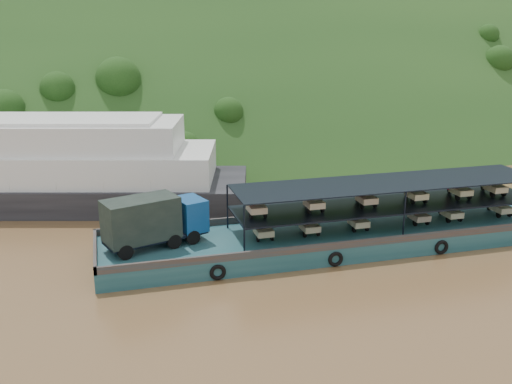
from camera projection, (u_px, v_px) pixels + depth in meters
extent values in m
plane|color=brown|center=(293.00, 242.00, 42.37)|extent=(160.00, 160.00, 0.00)
cube|color=#193C15|center=(205.00, 146.00, 75.68)|extent=(140.00, 39.60, 39.60)
cube|color=#133E44|center=(342.00, 237.00, 41.70)|extent=(35.00, 7.00, 1.20)
cube|color=#592D19|center=(325.00, 212.00, 44.60)|extent=(35.00, 0.20, 0.50)
cube|color=#592D19|center=(363.00, 243.00, 38.31)|extent=(35.00, 0.20, 0.50)
cube|color=#592D19|center=(95.00, 250.00, 37.06)|extent=(0.20, 7.00, 0.50)
torus|color=black|center=(218.00, 272.00, 35.90)|extent=(1.06, 0.26, 1.06)
torus|color=black|center=(336.00, 259.00, 37.92)|extent=(1.06, 0.26, 1.06)
torus|color=black|center=(441.00, 247.00, 39.94)|extent=(1.06, 0.26, 1.06)
cylinder|color=black|center=(125.00, 252.00, 36.11)|extent=(1.06, 0.65, 1.00)
cylinder|color=black|center=(114.00, 242.00, 37.79)|extent=(1.06, 0.65, 1.00)
cylinder|color=black|center=(174.00, 241.00, 37.92)|extent=(1.06, 0.65, 1.00)
cylinder|color=black|center=(161.00, 232.00, 39.59)|extent=(1.06, 0.65, 1.00)
cylinder|color=black|center=(193.00, 237.00, 38.66)|extent=(1.06, 0.65, 1.00)
cylinder|color=black|center=(179.00, 228.00, 40.33)|extent=(1.06, 0.65, 1.00)
cube|color=black|center=(156.00, 237.00, 38.29)|extent=(7.14, 4.22, 0.20)
cube|color=navy|center=(190.00, 214.00, 39.34)|extent=(2.37, 2.81, 2.20)
cube|color=black|center=(201.00, 206.00, 39.68)|extent=(0.69, 1.91, 0.90)
cube|color=black|center=(141.00, 219.00, 37.35)|extent=(5.30, 3.78, 2.80)
cube|color=black|center=(387.00, 204.00, 41.94)|extent=(23.00, 5.00, 0.12)
cube|color=black|center=(389.00, 183.00, 41.48)|extent=(23.00, 5.00, 0.08)
cylinder|color=black|center=(244.00, 230.00, 36.73)|extent=(0.12, 0.12, 3.30)
cylinder|color=black|center=(227.00, 207.00, 41.35)|extent=(0.12, 0.12, 3.30)
cylinder|color=black|center=(404.00, 215.00, 39.63)|extent=(0.12, 0.12, 3.30)
cylinder|color=black|center=(372.00, 195.00, 44.26)|extent=(0.12, 0.12, 3.30)
cylinder|color=black|center=(499.00, 184.00, 47.17)|extent=(0.12, 0.12, 3.30)
cylinder|color=black|center=(258.00, 229.00, 40.89)|extent=(0.12, 0.52, 0.52)
cylinder|color=black|center=(258.00, 238.00, 39.09)|extent=(0.14, 0.52, 0.52)
cylinder|color=black|center=(272.00, 237.00, 39.35)|extent=(0.14, 0.52, 0.52)
cube|color=#C4B98A|center=(264.00, 231.00, 39.45)|extent=(1.15, 1.50, 0.44)
cube|color=#B1200B|center=(259.00, 223.00, 40.46)|extent=(0.55, 0.80, 0.80)
cube|color=#B1200B|center=(260.00, 218.00, 40.13)|extent=(0.50, 0.10, 0.10)
cylinder|color=black|center=(303.00, 225.00, 41.75)|extent=(0.12, 0.52, 0.52)
cylinder|color=black|center=(305.00, 234.00, 39.95)|extent=(0.14, 0.52, 0.52)
cylinder|color=black|center=(318.00, 232.00, 40.21)|extent=(0.14, 0.52, 0.52)
cube|color=beige|center=(310.00, 227.00, 40.31)|extent=(1.15, 1.50, 0.44)
cube|color=#B6100C|center=(304.00, 219.00, 41.32)|extent=(0.55, 0.80, 0.80)
cube|color=#B6100C|center=(305.00, 214.00, 41.00)|extent=(0.50, 0.10, 0.10)
cylinder|color=black|center=(350.00, 220.00, 42.70)|extent=(0.12, 0.52, 0.52)
cylinder|color=black|center=(354.00, 229.00, 40.91)|extent=(0.14, 0.52, 0.52)
cylinder|color=black|center=(367.00, 228.00, 41.16)|extent=(0.14, 0.52, 0.52)
cube|color=beige|center=(359.00, 222.00, 41.26)|extent=(1.15, 1.50, 0.44)
cube|color=#BB2C0C|center=(352.00, 215.00, 42.27)|extent=(0.55, 0.80, 0.80)
cube|color=#BB2C0C|center=(354.00, 209.00, 41.95)|extent=(0.50, 0.10, 0.10)
cylinder|color=black|center=(409.00, 215.00, 43.94)|extent=(0.12, 0.52, 0.52)
cylinder|color=black|center=(415.00, 223.00, 42.15)|extent=(0.14, 0.52, 0.52)
cylinder|color=black|center=(427.00, 222.00, 42.40)|extent=(0.14, 0.52, 0.52)
cube|color=tan|center=(419.00, 216.00, 42.50)|extent=(1.15, 1.50, 0.44)
cube|color=#AF1C0B|center=(411.00, 209.00, 43.52)|extent=(0.55, 0.80, 0.80)
cube|color=#AF1C0B|center=(413.00, 204.00, 43.19)|extent=(0.50, 0.10, 0.10)
cylinder|color=black|center=(441.00, 212.00, 44.65)|extent=(0.12, 0.52, 0.52)
cylinder|color=black|center=(448.00, 220.00, 42.85)|extent=(0.14, 0.52, 0.52)
cylinder|color=black|center=(460.00, 218.00, 43.11)|extent=(0.14, 0.52, 0.52)
cube|color=beige|center=(452.00, 213.00, 43.21)|extent=(1.15, 1.50, 0.44)
cube|color=red|center=(443.00, 207.00, 44.22)|extent=(0.55, 0.80, 0.80)
cube|color=red|center=(446.00, 201.00, 43.90)|extent=(0.50, 0.10, 0.10)
cylinder|color=black|center=(489.00, 207.00, 45.76)|extent=(0.12, 0.52, 0.52)
cylinder|color=black|center=(499.00, 215.00, 43.97)|extent=(0.14, 0.52, 0.52)
cylinder|color=black|center=(510.00, 213.00, 44.22)|extent=(0.14, 0.52, 0.52)
cube|color=beige|center=(502.00, 209.00, 44.33)|extent=(1.15, 1.50, 0.44)
cube|color=red|center=(492.00, 202.00, 45.34)|extent=(0.55, 0.80, 0.80)
cube|color=red|center=(495.00, 197.00, 45.01)|extent=(0.50, 0.10, 0.10)
cylinder|color=black|center=(251.00, 207.00, 40.27)|extent=(0.12, 0.52, 0.52)
cylinder|color=black|center=(251.00, 215.00, 38.48)|extent=(0.14, 0.52, 0.52)
cylinder|color=black|center=(265.00, 214.00, 38.73)|extent=(0.14, 0.52, 0.52)
cube|color=#C8B08D|center=(257.00, 208.00, 38.83)|extent=(1.15, 1.50, 0.44)
cube|color=#B70C1F|center=(252.00, 201.00, 39.85)|extent=(0.55, 0.80, 0.80)
cube|color=#B70C1F|center=(253.00, 195.00, 39.52)|extent=(0.50, 0.10, 0.10)
cylinder|color=black|center=(307.00, 202.00, 41.33)|extent=(0.12, 0.52, 0.52)
cylinder|color=black|center=(309.00, 210.00, 39.53)|extent=(0.14, 0.52, 0.52)
cylinder|color=black|center=(322.00, 209.00, 39.79)|extent=(0.14, 0.52, 0.52)
cube|color=beige|center=(314.00, 203.00, 39.89)|extent=(1.15, 1.50, 0.44)
cube|color=beige|center=(308.00, 196.00, 40.90)|extent=(0.55, 0.80, 0.80)
cube|color=beige|center=(309.00, 190.00, 40.58)|extent=(0.50, 0.10, 0.10)
cylinder|color=black|center=(358.00, 198.00, 42.35)|extent=(0.12, 0.52, 0.52)
cylinder|color=black|center=(362.00, 205.00, 40.55)|extent=(0.14, 0.52, 0.52)
cylinder|color=black|center=(375.00, 204.00, 40.81)|extent=(0.14, 0.52, 0.52)
cube|color=#CAB38E|center=(367.00, 199.00, 40.91)|extent=(1.15, 1.50, 0.44)
cube|color=red|center=(360.00, 192.00, 41.92)|extent=(0.55, 0.80, 0.80)
cube|color=red|center=(361.00, 186.00, 41.60)|extent=(0.50, 0.10, 0.10)
cylinder|color=black|center=(406.00, 194.00, 43.37)|extent=(0.12, 0.52, 0.52)
cylinder|color=black|center=(413.00, 201.00, 41.58)|extent=(0.14, 0.52, 0.52)
cylinder|color=black|center=(425.00, 200.00, 41.83)|extent=(0.14, 0.52, 0.52)
cube|color=beige|center=(417.00, 195.00, 41.93)|extent=(1.15, 1.50, 0.44)
cube|color=tan|center=(409.00, 188.00, 42.94)|extent=(0.55, 0.80, 0.80)
cube|color=tan|center=(411.00, 182.00, 42.62)|extent=(0.50, 0.10, 0.10)
cylinder|color=black|center=(450.00, 190.00, 44.31)|extent=(0.12, 0.52, 0.52)
cylinder|color=black|center=(458.00, 197.00, 42.52)|extent=(0.14, 0.52, 0.52)
cylinder|color=black|center=(469.00, 196.00, 42.77)|extent=(0.14, 0.52, 0.52)
cube|color=beige|center=(461.00, 191.00, 42.88)|extent=(1.15, 1.50, 0.44)
cube|color=red|center=(452.00, 185.00, 43.89)|extent=(0.55, 0.80, 0.80)
cube|color=red|center=(455.00, 179.00, 43.56)|extent=(0.50, 0.10, 0.10)
cylinder|color=black|center=(483.00, 187.00, 45.08)|extent=(0.12, 0.52, 0.52)
cylinder|color=black|center=(492.00, 194.00, 43.29)|extent=(0.14, 0.52, 0.52)
cylinder|color=black|center=(504.00, 193.00, 43.54)|extent=(0.14, 0.52, 0.52)
cube|color=beige|center=(496.00, 188.00, 43.64)|extent=(1.15, 1.50, 0.44)
cube|color=beige|center=(486.00, 182.00, 44.65)|extent=(0.55, 0.80, 0.80)
cube|color=beige|center=(489.00, 176.00, 44.33)|extent=(0.50, 0.10, 0.10)
cube|color=black|center=(31.00, 191.00, 51.23)|extent=(39.76, 19.42, 2.31)
cube|color=silver|center=(28.00, 164.00, 50.52)|extent=(33.92, 16.97, 2.70)
cube|color=silver|center=(25.00, 135.00, 49.79)|extent=(28.09, 14.52, 2.51)
cube|color=silver|center=(23.00, 119.00, 49.39)|extent=(24.11, 12.58, 0.29)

